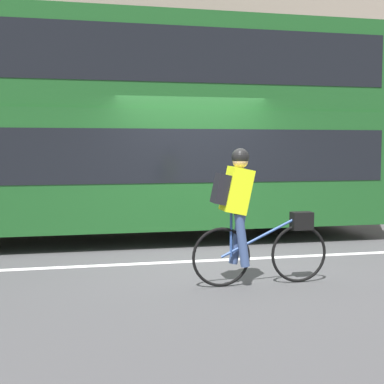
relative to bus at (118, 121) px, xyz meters
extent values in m
plane|color=#424244|center=(1.12, -2.39, -2.16)|extent=(80.00, 80.00, 0.00)
cube|color=silver|center=(1.12, -2.22, -2.16)|extent=(50.00, 0.14, 0.01)
cube|color=gray|center=(1.12, 3.59, -2.10)|extent=(60.00, 2.05, 0.12)
cube|color=gray|center=(1.12, 4.76, 2.75)|extent=(60.00, 0.30, 9.81)
cylinder|color=black|center=(2.92, 0.00, -1.66)|extent=(1.01, 0.30, 1.01)
cube|color=#194C1E|center=(0.00, 0.00, -0.86)|extent=(9.41, 2.55, 1.99)
cube|color=black|center=(0.00, 0.00, -0.62)|extent=(9.03, 2.57, 0.88)
cube|color=#194C1E|center=(0.00, 0.00, 0.94)|extent=(9.41, 2.45, 1.60)
cube|color=black|center=(0.00, 0.00, 1.02)|extent=(9.03, 2.47, 0.90)
torus|color=black|center=(1.93, -3.68, -1.80)|extent=(0.73, 0.04, 0.73)
torus|color=black|center=(0.93, -3.68, -1.80)|extent=(0.73, 0.04, 0.73)
cylinder|color=#2D4C8C|center=(1.43, -3.68, -1.57)|extent=(1.01, 0.03, 0.49)
cylinder|color=#2D4C8C|center=(1.05, -3.68, -1.53)|extent=(0.03, 0.03, 0.53)
cube|color=black|center=(1.96, -3.68, -1.39)|extent=(0.26, 0.16, 0.22)
cube|color=#D8EA19|center=(1.12, -3.68, -0.99)|extent=(0.37, 0.32, 0.58)
cube|color=black|center=(0.92, -3.68, -0.97)|extent=(0.21, 0.26, 0.38)
cylinder|color=#384C7A|center=(1.16, -3.59, -1.58)|extent=(0.22, 0.11, 0.65)
cylinder|color=#384C7A|center=(1.16, -3.77, -1.58)|extent=(0.20, 0.11, 0.65)
sphere|color=tan|center=(1.16, -3.68, -0.64)|extent=(0.19, 0.19, 0.19)
sphere|color=black|center=(1.16, -3.68, -0.60)|extent=(0.21, 0.21, 0.21)
camera|label=1|loc=(-0.77, -9.80, -0.47)|focal=50.00mm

